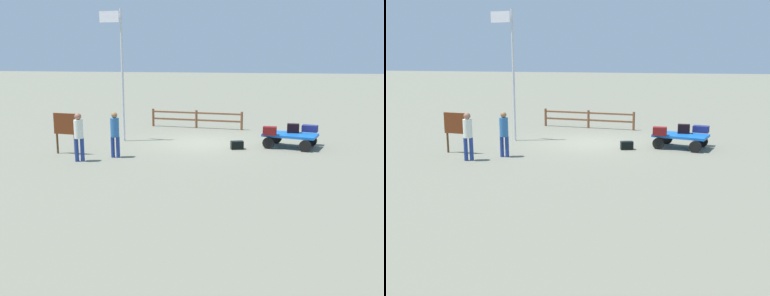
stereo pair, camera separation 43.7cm
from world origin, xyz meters
The scene contains 11 objects.
ground_plane centered at (0.00, 0.00, 0.00)m, with size 120.00×120.00×0.00m, color slate.
luggage_cart centered at (-3.69, 0.47, 0.43)m, with size 2.35×1.81×0.57m.
suitcase_dark centered at (-4.54, -0.15, 0.70)m, with size 0.70×0.51×0.28m.
suitcase_navy centered at (-2.88, 0.82, 0.73)m, with size 0.56×0.38×0.33m.
suitcase_tan centered at (-3.83, 0.20, 0.75)m, with size 0.49×0.30×0.37m.
suitcase_grey centered at (-1.60, 1.14, 0.16)m, with size 0.55×0.41×0.33m.
worker_lead centered at (2.77, 3.29, 0.97)m, with size 0.34×0.32×1.69m.
worker_trailing centered at (3.84, 4.08, 1.01)m, with size 0.39×0.39×1.74m.
flagpole centered at (3.47, 0.14, 3.25)m, with size 1.01×0.22×5.59m.
signboard centered at (4.81, 3.00, 1.03)m, with size 0.95×0.20×1.57m.
wooden_fence centered at (0.75, -3.74, 0.54)m, with size 4.73×0.66×0.91m.
Camera 1 is at (-2.62, 19.76, 3.96)m, focal length 44.23 mm.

